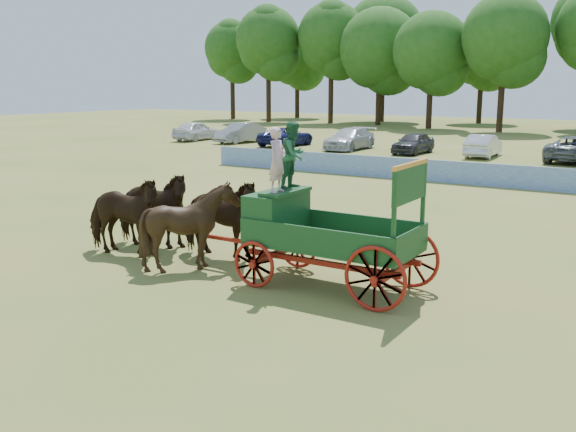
{
  "coord_description": "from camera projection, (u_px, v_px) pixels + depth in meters",
  "views": [
    {
      "loc": [
        9.08,
        -11.36,
        4.56
      ],
      "look_at": [
        0.62,
        2.06,
        1.3
      ],
      "focal_mm": 40.0,
      "sensor_mm": 36.0,
      "label": 1
    }
  ],
  "objects": [
    {
      "name": "ground",
      "position": [
        219.0,
        282.0,
        15.08
      ],
      "size": [
        160.0,
        160.0,
        0.0
      ],
      "primitive_type": "plane",
      "color": "olive",
      "rests_on": "ground"
    },
    {
      "name": "horse_lead_left",
      "position": [
        122.0,
        216.0,
        17.19
      ],
      "size": [
        2.76,
        1.58,
        2.2
      ],
      "primitive_type": "imported",
      "rotation": [
        0.0,
        0.0,
        1.73
      ],
      "color": "black",
      "rests_on": "ground"
    },
    {
      "name": "horse_lead_right",
      "position": [
        151.0,
        209.0,
        18.1
      ],
      "size": [
        2.77,
        1.61,
        2.2
      ],
      "primitive_type": "imported",
      "rotation": [
        0.0,
        0.0,
        1.74
      ],
      "color": "black",
      "rests_on": "ground"
    },
    {
      "name": "horse_wheel_left",
      "position": [
        191.0,
        226.0,
        15.94
      ],
      "size": [
        2.24,
        2.05,
        2.21
      ],
      "primitive_type": "imported",
      "rotation": [
        0.0,
        0.0,
        1.72
      ],
      "color": "black",
      "rests_on": "ground"
    },
    {
      "name": "horse_wheel_right",
      "position": [
        218.0,
        219.0,
        16.85
      ],
      "size": [
        2.7,
        1.39,
        2.2
      ],
      "primitive_type": "imported",
      "rotation": [
        0.0,
        0.0,
        1.65
      ],
      "color": "black",
      "rests_on": "ground"
    },
    {
      "name": "farm_dray",
      "position": [
        305.0,
        214.0,
        14.77
      ],
      "size": [
        6.0,
        2.0,
        3.72
      ],
      "color": "#A31C10",
      "rests_on": "ground"
    },
    {
      "name": "sponsor_banner",
      "position": [
        438.0,
        171.0,
        30.41
      ],
      "size": [
        26.0,
        0.08,
        1.05
      ],
      "primitive_type": "cube",
      "color": "#1B3F94",
      "rests_on": "ground"
    },
    {
      "name": "parked_cars",
      "position": [
        388.0,
        141.0,
        44.22
      ],
      "size": [
        36.46,
        6.38,
        1.6
      ],
      "color": "silver",
      "rests_on": "ground"
    },
    {
      "name": "treeline",
      "position": [
        543.0,
        34.0,
        64.78
      ],
      "size": [
        89.64,
        22.16,
        15.46
      ],
      "color": "#382314",
      "rests_on": "ground"
    }
  ]
}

